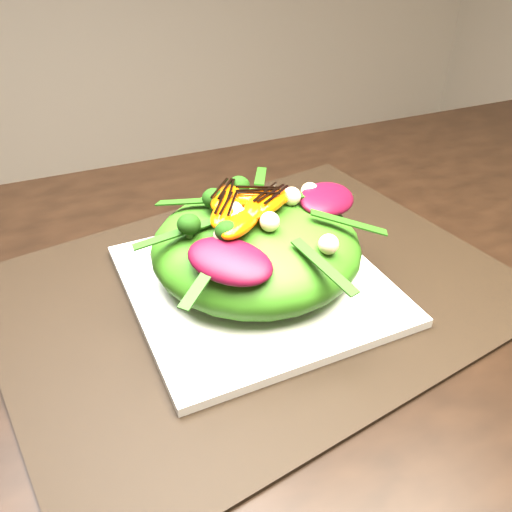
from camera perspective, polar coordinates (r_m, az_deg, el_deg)
name	(u,v)px	position (r m, az deg, el deg)	size (l,w,h in m)	color
dining_table	(220,366)	(0.54, -3.79, -11.48)	(1.60, 0.90, 0.75)	black
placemat	(256,289)	(0.59, 0.00, -3.50)	(0.53, 0.40, 0.00)	black
plate_base	(256,284)	(0.59, 0.00, -2.95)	(0.26, 0.26, 0.01)	silver
salad_bowl	(256,274)	(0.58, 0.00, -1.90)	(0.23, 0.23, 0.02)	silver
lettuce_mound	(256,246)	(0.56, 0.00, 1.01)	(0.22, 0.22, 0.08)	#316813
radicchio_leaf	(327,199)	(0.59, 7.49, 5.98)	(0.08, 0.05, 0.02)	#440717
orange_segment	(232,202)	(0.55, -2.58, 5.75)	(0.06, 0.02, 0.02)	#F95404
broccoli_floret	(185,214)	(0.53, -7.53, 4.41)	(0.03, 0.03, 0.03)	black
macadamia_nut	(292,222)	(0.52, 3.80, 3.61)	(0.02, 0.02, 0.02)	beige
balsamic_drizzle	(231,194)	(0.54, -2.60, 6.55)	(0.05, 0.00, 0.00)	black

